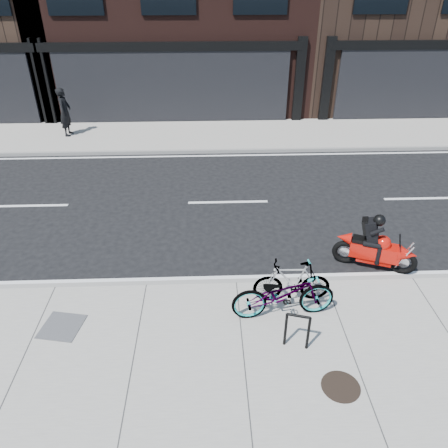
{
  "coord_description": "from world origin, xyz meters",
  "views": [
    {
      "loc": [
        -0.57,
        -9.61,
        6.31
      ],
      "look_at": [
        -0.23,
        -0.74,
        0.9
      ],
      "focal_mm": 35.0,
      "sensor_mm": 36.0,
      "label": 1
    }
  ],
  "objects_px": {
    "pedestrian": "(65,112)",
    "utility_grate": "(62,326)",
    "motorcycle": "(379,248)",
    "manhole_cover": "(341,387)",
    "bicycle_rear": "(292,281)",
    "bicycle_front": "(283,294)",
    "bike_rack": "(297,328)"
  },
  "relations": [
    {
      "from": "bike_rack",
      "to": "manhole_cover",
      "type": "distance_m",
      "value": 1.2
    },
    {
      "from": "bike_rack",
      "to": "bicycle_rear",
      "type": "distance_m",
      "value": 1.31
    },
    {
      "from": "motorcycle",
      "to": "manhole_cover",
      "type": "distance_m",
      "value": 3.87
    },
    {
      "from": "manhole_cover",
      "to": "motorcycle",
      "type": "bearing_deg",
      "value": 62.65
    },
    {
      "from": "pedestrian",
      "to": "utility_grate",
      "type": "distance_m",
      "value": 11.42
    },
    {
      "from": "pedestrian",
      "to": "motorcycle",
      "type": "bearing_deg",
      "value": -131.75
    },
    {
      "from": "bicycle_front",
      "to": "manhole_cover",
      "type": "height_order",
      "value": "bicycle_front"
    },
    {
      "from": "utility_grate",
      "to": "manhole_cover",
      "type": "bearing_deg",
      "value": -17.49
    },
    {
      "from": "bicycle_rear",
      "to": "motorcycle",
      "type": "height_order",
      "value": "motorcycle"
    },
    {
      "from": "bicycle_rear",
      "to": "manhole_cover",
      "type": "bearing_deg",
      "value": 13.32
    },
    {
      "from": "motorcycle",
      "to": "bicycle_rear",
      "type": "bearing_deg",
      "value": -130.76
    },
    {
      "from": "bicycle_rear",
      "to": "pedestrian",
      "type": "relative_size",
      "value": 0.85
    },
    {
      "from": "bicycle_rear",
      "to": "motorcycle",
      "type": "bearing_deg",
      "value": 118.84
    },
    {
      "from": "bicycle_front",
      "to": "utility_grate",
      "type": "distance_m",
      "value": 4.41
    },
    {
      "from": "pedestrian",
      "to": "utility_grate",
      "type": "xyz_separation_m",
      "value": [
        2.74,
        -11.04,
        -0.94
      ]
    },
    {
      "from": "pedestrian",
      "to": "manhole_cover",
      "type": "distance_m",
      "value": 14.91
    },
    {
      "from": "bike_rack",
      "to": "manhole_cover",
      "type": "xyz_separation_m",
      "value": [
        0.61,
        -0.94,
        -0.45
      ]
    },
    {
      "from": "bicycle_front",
      "to": "utility_grate",
      "type": "relative_size",
      "value": 2.76
    },
    {
      "from": "bicycle_front",
      "to": "bicycle_rear",
      "type": "xyz_separation_m",
      "value": [
        0.25,
        0.45,
        -0.06
      ]
    },
    {
      "from": "bike_rack",
      "to": "manhole_cover",
      "type": "relative_size",
      "value": 1.17
    },
    {
      "from": "bicycle_rear",
      "to": "pedestrian",
      "type": "xyz_separation_m",
      "value": [
        -7.36,
        10.41,
        0.47
      ]
    },
    {
      "from": "manhole_cover",
      "to": "utility_grate",
      "type": "relative_size",
      "value": 0.88
    },
    {
      "from": "utility_grate",
      "to": "pedestrian",
      "type": "bearing_deg",
      "value": 103.91
    },
    {
      "from": "bicycle_front",
      "to": "motorcycle",
      "type": "bearing_deg",
      "value": -61.86
    },
    {
      "from": "motorcycle",
      "to": "utility_grate",
      "type": "relative_size",
      "value": 2.46
    },
    {
      "from": "bicycle_rear",
      "to": "pedestrian",
      "type": "height_order",
      "value": "pedestrian"
    },
    {
      "from": "motorcycle",
      "to": "manhole_cover",
      "type": "xyz_separation_m",
      "value": [
        -1.77,
        -3.42,
        -0.45
      ]
    },
    {
      "from": "bike_rack",
      "to": "motorcycle",
      "type": "xyz_separation_m",
      "value": [
        2.37,
        2.48,
        0.0
      ]
    },
    {
      "from": "pedestrian",
      "to": "manhole_cover",
      "type": "bearing_deg",
      "value": -146.1
    },
    {
      "from": "bicycle_front",
      "to": "utility_grate",
      "type": "xyz_separation_m",
      "value": [
        -4.37,
        -0.19,
        -0.54
      ]
    },
    {
      "from": "bicycle_front",
      "to": "utility_grate",
      "type": "bearing_deg",
      "value": 87.57
    },
    {
      "from": "bicycle_front",
      "to": "utility_grate",
      "type": "height_order",
      "value": "bicycle_front"
    }
  ]
}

